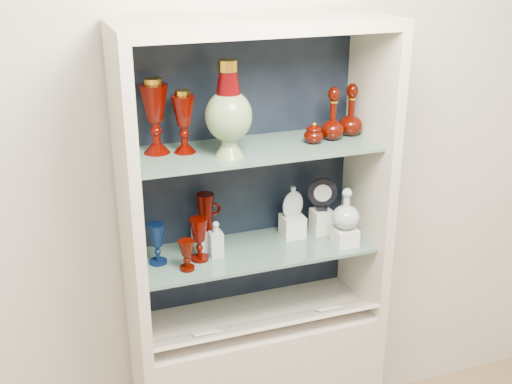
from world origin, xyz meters
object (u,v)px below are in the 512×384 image
object	(u,v)px
clear_round_decanter	(346,210)
cameo_medallion	(322,194)
ruby_goblet_tall	(199,239)
lidded_bowl	(314,132)
cobalt_goblet	(157,244)
ruby_goblet_small	(187,255)
ruby_decanter_b	(351,108)
enamel_urn	(229,109)
ruby_decanter_a	(333,110)
clear_square_bottle	(216,239)
ruby_pitcher	(205,212)
flat_flask	(293,201)
pedestal_lamp_left	(155,116)
pedestal_lamp_right	(184,122)

from	to	relation	value
clear_round_decanter	cameo_medallion	bearing A→B (deg)	106.24
ruby_goblet_tall	clear_round_decanter	world-z (taller)	clear_round_decanter
lidded_bowl	ruby_goblet_tall	xyz separation A→B (m)	(-0.46, 0.01, -0.38)
cobalt_goblet	ruby_goblet_small	bearing A→B (deg)	-43.65
ruby_decanter_b	cameo_medallion	xyz separation A→B (m)	(-0.10, 0.03, -0.36)
enamel_urn	ruby_goblet_small	xyz separation A→B (m)	(-0.18, -0.02, -0.53)
lidded_bowl	cameo_medallion	bearing A→B (deg)	42.32
ruby_decanter_a	cameo_medallion	xyz separation A→B (m)	(-0.00, 0.06, -0.36)
clear_square_bottle	cameo_medallion	distance (m)	0.49
lidded_bowl	clear_round_decanter	size ratio (longest dim) A/B	0.53
ruby_decanter_b	ruby_pitcher	size ratio (longest dim) A/B	1.49
enamel_urn	ruby_goblet_tall	size ratio (longest dim) A/B	2.02
enamel_urn	cameo_medallion	xyz separation A→B (m)	(0.43, 0.11, -0.42)
ruby_pitcher	flat_flask	world-z (taller)	ruby_pitcher
ruby_decanter_b	flat_flask	distance (m)	0.44
ruby_decanter_b	ruby_pitcher	xyz separation A→B (m)	(-0.58, 0.05, -0.38)
lidded_bowl	clear_square_bottle	size ratio (longest dim) A/B	0.59
ruby_decanter_a	ruby_goblet_small	distance (m)	0.78
ruby_decanter_a	ruby_decanter_b	world-z (taller)	ruby_decanter_a
pedestal_lamp_left	cobalt_goblet	xyz separation A→B (m)	(-0.03, -0.05, -0.48)
ruby_decanter_a	cobalt_goblet	size ratio (longest dim) A/B	1.43
pedestal_lamp_left	ruby_pitcher	size ratio (longest dim) A/B	1.84
cobalt_goblet	pedestal_lamp_right	bearing A→B (deg)	11.30
flat_flask	ruby_decanter_b	bearing A→B (deg)	-18.43
clear_square_bottle	flat_flask	size ratio (longest dim) A/B	1.11
enamel_urn	ruby_decanter_a	xyz separation A→B (m)	(0.43, 0.06, -0.06)
clear_round_decanter	lidded_bowl	bearing A→B (deg)	153.81
ruby_decanter_b	ruby_goblet_tall	distance (m)	0.78
ruby_decanter_a	ruby_pitcher	size ratio (longest dim) A/B	1.57
ruby_decanter_b	clear_round_decanter	distance (m)	0.40
enamel_urn	clear_round_decanter	bearing A→B (deg)	-2.85
ruby_pitcher	clear_round_decanter	size ratio (longest dim) A/B	0.91
ruby_goblet_tall	enamel_urn	bearing A→B (deg)	-21.39
ruby_decanter_a	flat_flask	xyz separation A→B (m)	(-0.13, 0.06, -0.38)
ruby_decanter_b	cobalt_goblet	size ratio (longest dim) A/B	1.36
ruby_decanter_a	clear_square_bottle	bearing A→B (deg)	-179.58
pedestal_lamp_right	ruby_pitcher	world-z (taller)	pedestal_lamp_right
pedestal_lamp_right	flat_flask	distance (m)	0.58
lidded_bowl	clear_round_decanter	world-z (taller)	lidded_bowl
pedestal_lamp_left	lidded_bowl	world-z (taller)	pedestal_lamp_left
pedestal_lamp_left	flat_flask	size ratio (longest dim) A/B	2.06
ruby_goblet_tall	flat_flask	size ratio (longest dim) A/B	1.29
clear_square_bottle	clear_round_decanter	bearing A→B (deg)	-8.44
ruby_pitcher	cameo_medallion	xyz separation A→B (m)	(0.49, -0.02, 0.02)
enamel_urn	lidded_bowl	size ratio (longest dim) A/B	4.00
enamel_urn	lidded_bowl	bearing A→B (deg)	6.15
ruby_goblet_small	pedestal_lamp_left	bearing A→B (deg)	113.33
lidded_bowl	cobalt_goblet	bearing A→B (deg)	177.00
pedestal_lamp_left	clear_square_bottle	world-z (taller)	pedestal_lamp_left
ruby_goblet_tall	clear_square_bottle	bearing A→B (deg)	7.46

